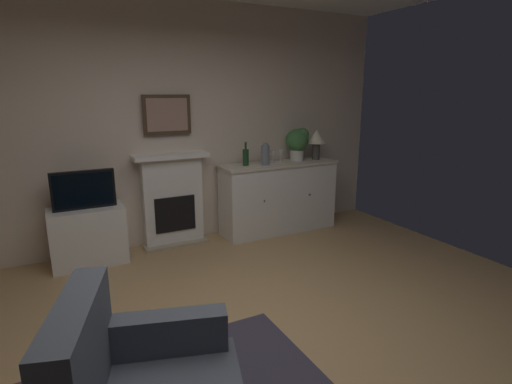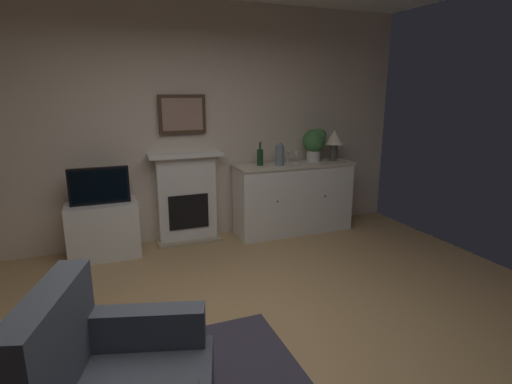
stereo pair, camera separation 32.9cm
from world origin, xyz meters
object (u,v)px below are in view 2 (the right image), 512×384
(sideboard_cabinet, at_px, (293,198))
(tv_cabinet, at_px, (104,230))
(tv_set, at_px, (99,186))
(potted_plant_small, at_px, (315,142))
(wine_glass_center, at_px, (296,154))
(table_lamp, at_px, (334,140))
(wine_bottle, at_px, (260,157))
(wine_glass_left, at_px, (288,154))
(vase_decorative, at_px, (280,154))
(framed_picture, at_px, (182,114))
(fireplace_unit, at_px, (187,197))

(sideboard_cabinet, distance_m, tv_cabinet, 2.34)
(tv_set, distance_m, potted_plant_small, 2.67)
(potted_plant_small, bearing_deg, wine_glass_center, -172.48)
(table_lamp, relative_size, wine_bottle, 1.38)
(table_lamp, relative_size, wine_glass_left, 2.42)
(tv_cabinet, xyz_separation_m, potted_plant_small, (2.65, 0.03, 0.86))
(sideboard_cabinet, height_order, wine_glass_left, wine_glass_left)
(sideboard_cabinet, relative_size, wine_bottle, 5.35)
(wine_bottle, height_order, vase_decorative, wine_bottle)
(wine_glass_center, relative_size, tv_set, 0.27)
(framed_picture, distance_m, sideboard_cabinet, 1.75)
(wine_glass_left, height_order, tv_set, wine_glass_left)
(wine_bottle, relative_size, wine_glass_left, 1.76)
(tv_cabinet, bearing_deg, sideboard_cabinet, -0.37)
(wine_glass_left, bearing_deg, tv_set, -178.96)
(wine_glass_left, bearing_deg, potted_plant_small, 1.85)
(table_lamp, distance_m, wine_bottle, 1.05)
(fireplace_unit, height_order, tv_cabinet, fireplace_unit)
(wine_bottle, xyz_separation_m, wine_glass_left, (0.38, -0.00, 0.01))
(table_lamp, height_order, tv_cabinet, table_lamp)
(table_lamp, bearing_deg, tv_cabinet, 179.70)
(wine_bottle, bearing_deg, wine_glass_center, -2.92)
(framed_picture, xyz_separation_m, table_lamp, (1.94, -0.22, -0.35))
(potted_plant_small, bearing_deg, fireplace_unit, 175.49)
(vase_decorative, xyz_separation_m, tv_set, (-2.11, 0.04, -0.23))
(fireplace_unit, bearing_deg, potted_plant_small, -4.51)
(fireplace_unit, distance_m, wine_glass_center, 1.48)
(framed_picture, relative_size, sideboard_cabinet, 0.35)
(sideboard_cabinet, relative_size, table_lamp, 3.88)
(wine_glass_center, bearing_deg, framed_picture, 171.27)
(fireplace_unit, distance_m, framed_picture, 0.99)
(framed_picture, bearing_deg, tv_set, -166.69)
(framed_picture, distance_m, wine_glass_left, 1.40)
(table_lamp, distance_m, tv_cabinet, 3.04)
(fireplace_unit, xyz_separation_m, wine_glass_left, (1.28, -0.14, 0.48))
(wine_glass_left, relative_size, vase_decorative, 0.59)
(framed_picture, xyz_separation_m, wine_glass_left, (1.28, -0.19, -0.51))
(framed_picture, xyz_separation_m, vase_decorative, (1.13, -0.27, -0.49))
(wine_bottle, xyz_separation_m, wine_glass_center, (0.49, -0.03, 0.01))
(fireplace_unit, xyz_separation_m, wine_bottle, (0.90, -0.14, 0.47))
(wine_glass_left, height_order, vase_decorative, vase_decorative)
(framed_picture, distance_m, wine_bottle, 1.06)
(wine_glass_left, height_order, tv_cabinet, wine_glass_left)
(table_lamp, height_order, wine_bottle, table_lamp)
(framed_picture, height_order, sideboard_cabinet, framed_picture)
(wine_bottle, bearing_deg, framed_picture, 168.19)
(table_lamp, height_order, potted_plant_small, potted_plant_small)
(framed_picture, xyz_separation_m, wine_glass_center, (1.39, -0.21, -0.51))
(table_lamp, distance_m, tv_set, 2.94)
(wine_bottle, distance_m, wine_glass_center, 0.49)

